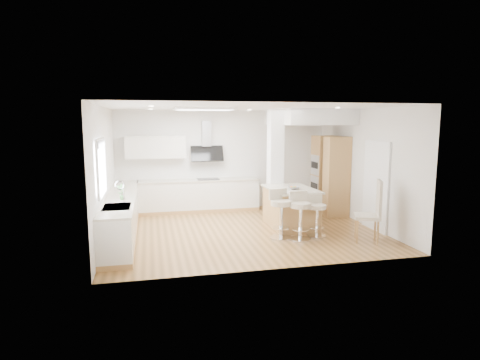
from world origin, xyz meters
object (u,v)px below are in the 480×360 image
object	(u,v)px
bar_stool_b	(300,213)
bar_stool_c	(317,214)
bar_stool_a	(281,211)
peninsula	(291,207)
dining_chair	(373,209)

from	to	relation	value
bar_stool_b	bar_stool_c	world-z (taller)	bar_stool_b
bar_stool_a	bar_stool_b	bearing A→B (deg)	-36.47
bar_stool_a	bar_stool_c	xyz separation A→B (m)	(0.80, -0.04, -0.09)
peninsula	bar_stool_a	size ratio (longest dim) A/B	1.47
peninsula	bar_stool_b	size ratio (longest dim) A/B	1.52
peninsula	bar_stool_c	world-z (taller)	peninsula
bar_stool_c	dining_chair	bearing A→B (deg)	-33.55
dining_chair	bar_stool_b	bearing A→B (deg)	-174.03
bar_stool_a	bar_stool_c	distance (m)	0.81
bar_stool_a	dining_chair	bearing A→B (deg)	-28.63
bar_stool_a	bar_stool_c	bearing A→B (deg)	-11.65
bar_stool_a	bar_stool_b	world-z (taller)	bar_stool_a
dining_chair	peninsula	bearing A→B (deg)	153.85
peninsula	dining_chair	size ratio (longest dim) A/B	1.20
peninsula	dining_chair	distance (m)	1.97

